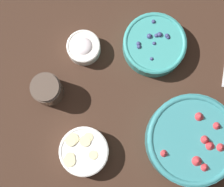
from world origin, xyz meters
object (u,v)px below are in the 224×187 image
bowl_strawberries (192,140)px  bowl_cream (84,47)px  bowl_blueberries (154,45)px  jar_chocolate (47,90)px  bowl_bananas (84,151)px

bowl_strawberries → bowl_cream: size_ratio=2.60×
bowl_strawberries → bowl_cream: bowl_strawberries is taller
bowl_cream → bowl_strawberries: bearing=134.8°
bowl_blueberries → jar_chocolate: 0.33m
bowl_blueberries → bowl_cream: bearing=-1.5°
bowl_bananas → bowl_cream: (-0.01, -0.30, -0.00)m
bowl_bananas → jar_chocolate: jar_chocolate is taller
bowl_bananas → jar_chocolate: (0.09, -0.18, 0.01)m
jar_chocolate → bowl_strawberries: bearing=156.9°
bowl_blueberries → bowl_strawberries: bearing=105.9°
bowl_strawberries → jar_chocolate: size_ratio=2.90×
bowl_blueberries → bowl_cream: size_ratio=1.88×
bowl_strawberries → bowl_cream: (0.29, -0.29, -0.02)m
bowl_blueberries → jar_chocolate: jar_chocolate is taller
bowl_cream → jar_chocolate: 0.16m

